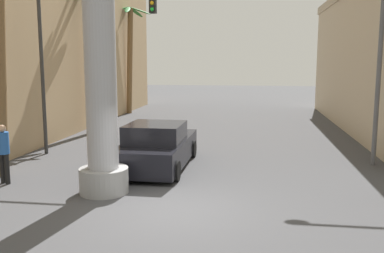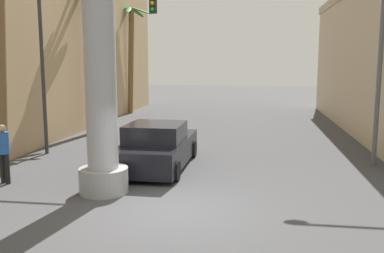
% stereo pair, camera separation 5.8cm
% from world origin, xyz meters
% --- Properties ---
extents(ground_plane, '(88.19, 88.19, 0.00)m').
position_xyz_m(ground_plane, '(0.00, 10.00, 0.00)').
color(ground_plane, '#424244').
extents(building_left, '(6.43, 28.43, 12.28)m').
position_xyz_m(building_left, '(-10.05, 11.18, 6.15)').
color(building_left, tan).
rests_on(building_left, ground).
extents(street_lamp, '(2.58, 0.28, 6.72)m').
position_xyz_m(street_lamp, '(5.71, 5.61, 4.11)').
color(street_lamp, '#59595E').
rests_on(street_lamp, ground).
extents(traffic_light_mast, '(5.21, 0.32, 6.22)m').
position_xyz_m(traffic_light_mast, '(-4.58, 5.66, 4.37)').
color(traffic_light_mast, '#333333').
rests_on(traffic_light_mast, ground).
extents(car_lead, '(2.14, 4.80, 1.56)m').
position_xyz_m(car_lead, '(-1.30, 4.14, 0.70)').
color(car_lead, black).
rests_on(car_lead, ground).
extents(palm_tree_far_left, '(2.94, 3.11, 7.33)m').
position_xyz_m(palm_tree_far_left, '(-6.58, 19.01, 4.46)').
color(palm_tree_far_left, brown).
rests_on(palm_tree_far_left, ground).
extents(palm_tree_mid_left, '(2.41, 2.46, 7.41)m').
position_xyz_m(palm_tree_mid_left, '(-6.06, 11.00, 4.43)').
color(palm_tree_mid_left, brown).
rests_on(palm_tree_mid_left, ground).
extents(pedestrian_curb_left, '(0.43, 0.43, 1.77)m').
position_xyz_m(pedestrian_curb_left, '(-5.36, 1.58, 1.04)').
color(pedestrian_curb_left, black).
rests_on(pedestrian_curb_left, ground).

